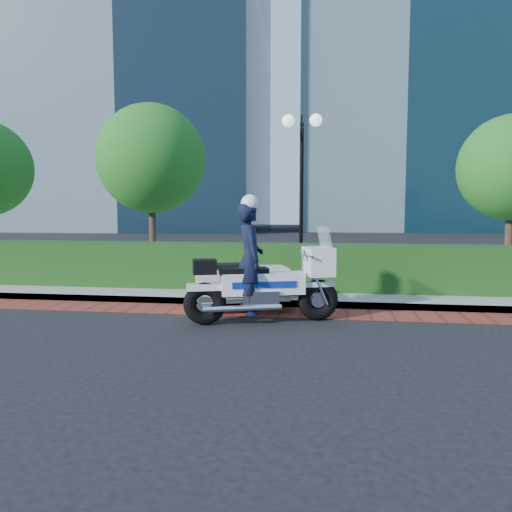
# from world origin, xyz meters

# --- Properties ---
(ground) EXTENTS (120.00, 120.00, 0.00)m
(ground) POSITION_xyz_m (0.00, 0.00, 0.00)
(ground) COLOR black
(ground) RESTS_ON ground
(brick_strip) EXTENTS (60.00, 1.00, 0.01)m
(brick_strip) POSITION_xyz_m (0.00, 1.50, 0.01)
(brick_strip) COLOR maroon
(brick_strip) RESTS_ON ground
(sidewalk) EXTENTS (60.00, 8.00, 0.15)m
(sidewalk) POSITION_xyz_m (0.00, 6.00, 0.07)
(sidewalk) COLOR gray
(sidewalk) RESTS_ON ground
(hedge_main) EXTENTS (18.00, 1.20, 1.00)m
(hedge_main) POSITION_xyz_m (0.00, 3.60, 0.65)
(hedge_main) COLOR black
(hedge_main) RESTS_ON sidewalk
(lamppost) EXTENTS (1.02, 0.70, 4.21)m
(lamppost) POSITION_xyz_m (1.00, 5.20, 2.96)
(lamppost) COLOR black
(lamppost) RESTS_ON sidewalk
(tree_b) EXTENTS (3.20, 3.20, 4.89)m
(tree_b) POSITION_xyz_m (-3.50, 6.50, 3.43)
(tree_b) COLOR #332319
(tree_b) RESTS_ON sidewalk
(tree_c) EXTENTS (2.80, 2.80, 4.30)m
(tree_c) POSITION_xyz_m (6.50, 6.50, 3.05)
(tree_c) COLOR #332319
(tree_c) RESTS_ON sidewalk
(tower_left) EXTENTS (22.00, 16.00, 40.00)m
(tower_left) POSITION_xyz_m (-16.00, 40.00, 20.00)
(tower_left) COLOR black
(tower_left) RESTS_ON ground
(tower_far_left) EXTENTS (16.00, 14.00, 34.00)m
(tower_far_left) POSITION_xyz_m (-36.00, 46.00, 17.00)
(tower_far_left) COLOR black
(tower_far_left) RESTS_ON ground
(police_motorcycle) EXTENTS (2.75, 2.00, 2.19)m
(police_motorcycle) POSITION_xyz_m (0.39, 0.94, 0.75)
(police_motorcycle) COLOR black
(police_motorcycle) RESTS_ON ground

